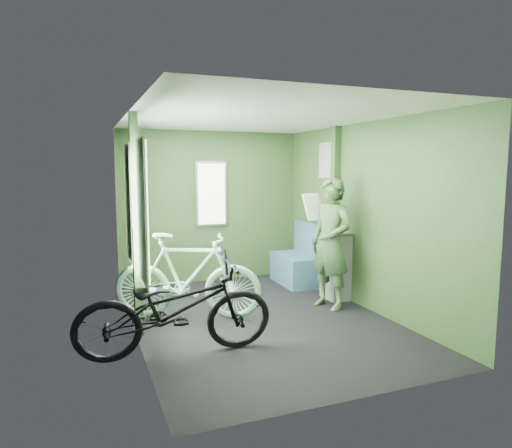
{
  "coord_description": "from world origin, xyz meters",
  "views": [
    {
      "loc": [
        -1.9,
        -4.76,
        1.74
      ],
      "look_at": [
        0.0,
        0.1,
        1.1
      ],
      "focal_mm": 32.0,
      "sensor_mm": 36.0,
      "label": 1
    }
  ],
  "objects_px": {
    "bicycle_mint": "(188,320)",
    "waste_box": "(336,265)",
    "passenger": "(331,244)",
    "bicycle_black": "(177,358)",
    "bench_seat": "(297,266)"
  },
  "relations": [
    {
      "from": "bicycle_mint",
      "to": "waste_box",
      "type": "height_order",
      "value": "waste_box"
    },
    {
      "from": "bicycle_mint",
      "to": "waste_box",
      "type": "bearing_deg",
      "value": -62.39
    },
    {
      "from": "bicycle_mint",
      "to": "passenger",
      "type": "relative_size",
      "value": 1.05
    },
    {
      "from": "waste_box",
      "to": "bicycle_black",
      "type": "bearing_deg",
      "value": -154.33
    },
    {
      "from": "bicycle_black",
      "to": "waste_box",
      "type": "xyz_separation_m",
      "value": [
        2.38,
        1.14,
        0.45
      ]
    },
    {
      "from": "passenger",
      "to": "waste_box",
      "type": "distance_m",
      "value": 0.55
    },
    {
      "from": "bench_seat",
      "to": "bicycle_black",
      "type": "bearing_deg",
      "value": -136.38
    },
    {
      "from": "bench_seat",
      "to": "bicycle_mint",
      "type": "bearing_deg",
      "value": -150.02
    },
    {
      "from": "bicycle_mint",
      "to": "passenger",
      "type": "height_order",
      "value": "passenger"
    },
    {
      "from": "bicycle_black",
      "to": "bench_seat",
      "type": "distance_m",
      "value": 3.08
    },
    {
      "from": "bicycle_black",
      "to": "passenger",
      "type": "height_order",
      "value": "passenger"
    },
    {
      "from": "passenger",
      "to": "bench_seat",
      "type": "relative_size",
      "value": 1.75
    },
    {
      "from": "passenger",
      "to": "bicycle_mint",
      "type": "bearing_deg",
      "value": -113.87
    },
    {
      "from": "bicycle_black",
      "to": "bench_seat",
      "type": "xyz_separation_m",
      "value": [
        2.27,
        2.07,
        0.27
      ]
    },
    {
      "from": "bicycle_mint",
      "to": "passenger",
      "type": "bearing_deg",
      "value": -71.91
    }
  ]
}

